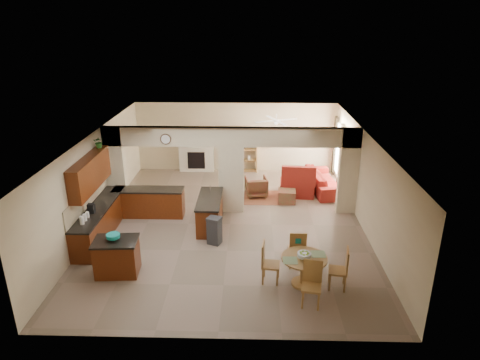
{
  "coord_description": "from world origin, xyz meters",
  "views": [
    {
      "loc": [
        0.62,
        -11.76,
        5.95
      ],
      "look_at": [
        0.3,
        0.3,
        1.34
      ],
      "focal_mm": 32.0,
      "sensor_mm": 36.0,
      "label": 1
    }
  ],
  "objects_px": {
    "dining_table": "(304,266)",
    "armchair": "(256,186)",
    "kitchen_island": "(117,257)",
    "sofa": "(324,181)"
  },
  "relations": [
    {
      "from": "kitchen_island",
      "to": "armchair",
      "type": "height_order",
      "value": "kitchen_island"
    },
    {
      "from": "dining_table",
      "to": "sofa",
      "type": "bearing_deg",
      "value": 76.77
    },
    {
      "from": "dining_table",
      "to": "armchair",
      "type": "height_order",
      "value": "dining_table"
    },
    {
      "from": "dining_table",
      "to": "armchair",
      "type": "distance_m",
      "value": 5.51
    },
    {
      "from": "dining_table",
      "to": "armchair",
      "type": "xyz_separation_m",
      "value": [
        -1.07,
        5.4,
        -0.15
      ]
    },
    {
      "from": "kitchen_island",
      "to": "dining_table",
      "type": "relative_size",
      "value": 1.03
    },
    {
      "from": "kitchen_island",
      "to": "sofa",
      "type": "distance_m",
      "value": 8.2
    },
    {
      "from": "dining_table",
      "to": "armchair",
      "type": "relative_size",
      "value": 1.43
    },
    {
      "from": "kitchen_island",
      "to": "dining_table",
      "type": "bearing_deg",
      "value": -8.66
    },
    {
      "from": "kitchen_island",
      "to": "armchair",
      "type": "bearing_deg",
      "value": 51.51
    }
  ]
}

